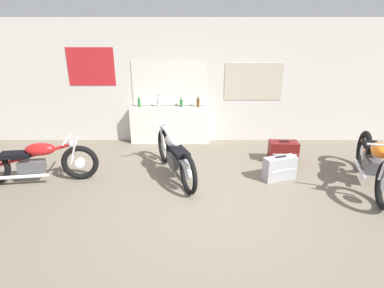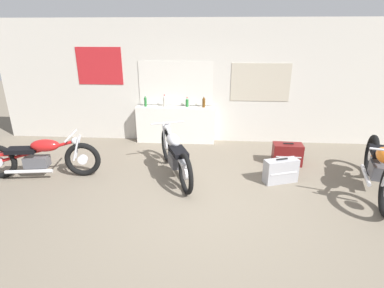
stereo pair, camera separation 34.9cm
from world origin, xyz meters
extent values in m
plane|color=#706656|center=(0.00, 0.00, 0.00)|extent=(24.00, 24.00, 0.00)
cube|color=beige|center=(0.00, 3.03, 1.40)|extent=(10.00, 0.06, 2.80)
cube|color=silver|center=(-0.78, 2.99, 1.38)|extent=(1.66, 0.01, 0.94)
cube|color=beige|center=(-0.78, 2.99, 1.38)|extent=(1.72, 0.01, 1.00)
cube|color=#B2A893|center=(1.16, 2.99, 1.43)|extent=(1.33, 0.01, 0.85)
cube|color=#B21E23|center=(-2.55, 2.99, 1.76)|extent=(1.06, 0.01, 0.84)
cube|color=silver|center=(-0.78, 2.85, 0.43)|extent=(1.85, 0.28, 0.86)
cylinder|color=#23662D|center=(-1.48, 2.84, 0.96)|extent=(0.06, 0.06, 0.20)
cone|color=#23662D|center=(-1.48, 2.84, 1.09)|extent=(0.05, 0.05, 0.06)
cylinder|color=silver|center=(-1.48, 2.84, 1.13)|extent=(0.02, 0.02, 0.02)
cylinder|color=#B7B2A8|center=(-1.03, 2.84, 0.97)|extent=(0.06, 0.06, 0.21)
cone|color=#B7B2A8|center=(-1.03, 2.84, 1.10)|extent=(0.06, 0.06, 0.06)
cylinder|color=red|center=(-1.03, 2.84, 1.14)|extent=(0.03, 0.03, 0.02)
cylinder|color=#23662D|center=(-0.51, 2.88, 0.94)|extent=(0.07, 0.07, 0.16)
cone|color=#23662D|center=(-0.51, 2.88, 1.05)|extent=(0.06, 0.06, 0.05)
cylinder|color=red|center=(-0.51, 2.88, 1.08)|extent=(0.03, 0.03, 0.02)
cylinder|color=#5B3814|center=(-0.12, 2.84, 0.96)|extent=(0.07, 0.07, 0.20)
cone|color=#5B3814|center=(-0.12, 2.84, 1.09)|extent=(0.06, 0.06, 0.06)
cylinder|color=silver|center=(-0.12, 2.84, 1.13)|extent=(0.03, 0.03, 0.02)
torus|color=black|center=(-0.83, 1.68, 0.34)|extent=(0.32, 0.66, 0.68)
cylinder|color=silver|center=(-0.83, 1.68, 0.34)|extent=(0.12, 0.20, 0.19)
torus|color=black|center=(-0.32, 0.41, 0.34)|extent=(0.32, 0.66, 0.68)
cylinder|color=silver|center=(-0.32, 0.41, 0.34)|extent=(0.12, 0.20, 0.19)
cube|color=#4C4C51|center=(-0.55, 0.98, 0.32)|extent=(0.35, 0.44, 0.21)
cylinder|color=#B2B2B7|center=(-0.55, 0.98, 0.53)|extent=(0.51, 1.18, 0.44)
ellipsoid|color=#B2B2B7|center=(-0.62, 1.14, 0.65)|extent=(0.39, 0.52, 0.22)
cube|color=black|center=(-0.47, 0.79, 0.57)|extent=(0.39, 0.52, 0.08)
cube|color=#B2B2B7|center=(-0.35, 0.48, 0.51)|extent=(0.23, 0.31, 0.04)
cylinder|color=silver|center=(-0.86, 1.59, 0.60)|extent=(0.09, 0.17, 0.51)
cylinder|color=silver|center=(-0.75, 1.64, 0.60)|extent=(0.09, 0.17, 0.51)
cylinder|color=silver|center=(-0.78, 1.55, 0.86)|extent=(0.61, 0.27, 0.03)
sphere|color=silver|center=(-0.80, 1.61, 0.76)|extent=(0.13, 0.13, 0.13)
cylinder|color=silver|center=(-0.38, 0.94, 0.19)|extent=(0.34, 0.72, 0.06)
torus|color=black|center=(3.01, 1.33, 0.38)|extent=(0.32, 0.76, 0.76)
cylinder|color=silver|center=(3.01, 1.33, 0.38)|extent=(0.13, 0.22, 0.21)
cube|color=#4C4C51|center=(2.83, 0.72, 0.36)|extent=(0.33, 0.45, 0.23)
cylinder|color=orange|center=(2.83, 0.72, 0.59)|extent=(0.43, 1.27, 0.47)
cube|color=black|center=(2.89, 0.92, 0.62)|extent=(0.37, 0.54, 0.08)
cube|color=orange|center=(2.99, 1.25, 0.56)|extent=(0.22, 0.31, 0.04)
cylinder|color=silver|center=(2.72, 0.85, 0.21)|extent=(0.29, 0.77, 0.06)
torus|color=black|center=(-2.25, 0.90, 0.32)|extent=(0.65, 0.19, 0.64)
cylinder|color=silver|center=(-2.25, 0.90, 0.32)|extent=(0.18, 0.09, 0.17)
cube|color=#4C4C51|center=(-3.05, 0.79, 0.30)|extent=(0.44, 0.28, 0.19)
cylinder|color=#B21919|center=(-3.05, 0.79, 0.49)|extent=(1.34, 0.24, 0.40)
ellipsoid|color=#B21919|center=(-2.86, 0.81, 0.61)|extent=(0.53, 0.31, 0.22)
cube|color=black|center=(-3.27, 0.76, 0.53)|extent=(0.53, 0.31, 0.08)
cube|color=#B21919|center=(-3.62, 0.71, 0.47)|extent=(0.31, 0.18, 0.04)
cylinder|color=silver|center=(-2.33, 0.95, 0.55)|extent=(0.18, 0.06, 0.45)
cylinder|color=silver|center=(-2.31, 0.83, 0.55)|extent=(0.18, 0.06, 0.45)
cylinder|color=silver|center=(-2.39, 0.88, 0.78)|extent=(0.12, 0.64, 0.03)
sphere|color=silver|center=(-2.33, 0.89, 0.68)|extent=(0.13, 0.13, 0.13)
cylinder|color=silver|center=(-3.13, 0.63, 0.18)|extent=(0.81, 0.18, 0.06)
cube|color=#9E9EA3|center=(1.31, 0.90, 0.21)|extent=(0.63, 0.39, 0.42)
cube|color=silver|center=(1.34, 0.80, 0.21)|extent=(0.48, 0.17, 0.02)
cube|color=black|center=(1.31, 0.90, 0.44)|extent=(0.20, 0.09, 0.02)
cube|color=maroon|center=(1.60, 1.70, 0.21)|extent=(0.58, 0.33, 0.42)
cube|color=silver|center=(1.59, 1.54, 0.21)|extent=(0.48, 0.03, 0.02)
cube|color=black|center=(1.60, 1.70, 0.44)|extent=(0.20, 0.03, 0.02)
camera|label=1|loc=(-0.26, -3.96, 2.48)|focal=28.00mm
camera|label=2|loc=(0.09, -3.94, 2.48)|focal=28.00mm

